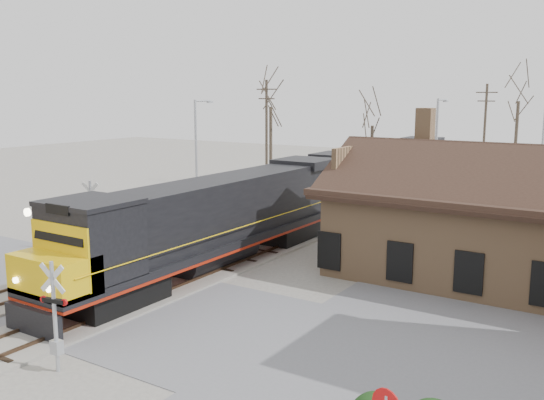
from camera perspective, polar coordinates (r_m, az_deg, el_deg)
The scene contains 17 objects.
ground at distance 26.27m, azimuth -13.94°, elevation -9.49°, with size 140.00×140.00×0.00m, color #9F998F.
road at distance 26.26m, azimuth -13.94°, elevation -9.46°, with size 60.00×9.00×0.03m, color slate.
track_main at distance 37.65m, azimuth 2.90°, elevation -3.14°, with size 3.40×90.00×0.24m.
track_siding at distance 40.02m, azimuth -2.69°, elevation -2.34°, with size 3.40×90.00×0.24m.
depot at distance 30.11m, azimuth 20.11°, elevation -2.54°, with size 15.20×9.31×7.90m.
locomotive_lead at distance 29.58m, azimuth -6.16°, elevation -2.10°, with size 3.14×21.04×4.67m.
locomotive_trailing at distance 47.81m, azimuth 10.12°, elevation 2.45°, with size 3.14×21.04×4.42m.
crossbuck_near at distance 20.30m, azimuth -19.75°, elevation -10.55°, with size 1.02×0.30×3.59m.
crossbuck_far at distance 34.64m, azimuth -16.60°, elevation -1.67°, with size 1.09×0.44×3.96m.
streetlight_a at distance 44.38m, azimuth -7.03°, elevation 4.77°, with size 0.25×2.04×8.18m.
streetlight_b at distance 43.39m, azimuth 15.22°, elevation 4.44°, with size 0.25×2.04×8.28m.
streetlight_c at distance 53.00m, azimuth 24.16°, elevation 5.07°, with size 0.25×2.04×8.64m.
utility_pole_a at distance 52.90m, azimuth -0.52°, elevation 6.21°, with size 2.00×0.24×9.75m.
utility_pole_b at distance 60.88m, azimuth 19.36°, elevation 6.02°, with size 2.00×0.24×9.49m.
tree_a at distance 57.93m, azimuth -0.12°, elevation 9.95°, with size 4.90×4.90×12.00m.
tree_b at distance 58.50m, azimuth 9.45°, elevation 7.81°, with size 3.73×3.73×9.13m.
tree_c at distance 64.94m, azimuth 22.26°, elevation 9.75°, with size 5.23×5.23×12.82m.
Camera 1 is at (18.27, -16.78, 8.66)m, focal length 40.00 mm.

